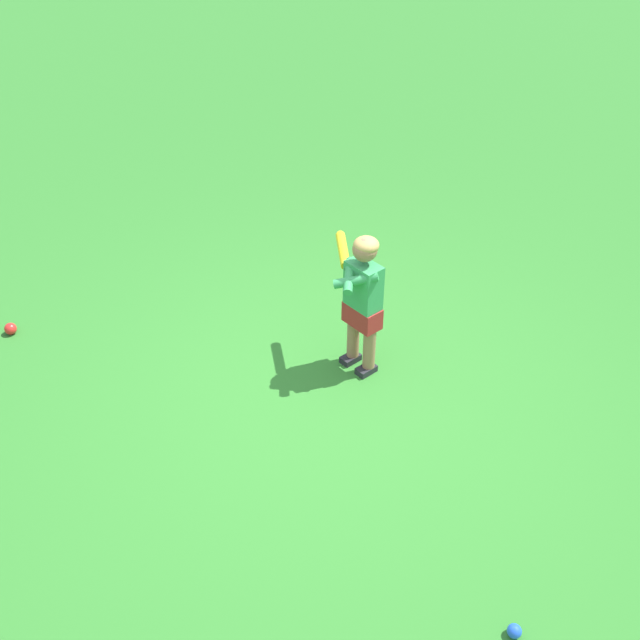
{
  "coord_description": "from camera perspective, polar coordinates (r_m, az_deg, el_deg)",
  "views": [
    {
      "loc": [
        -3.86,
        0.61,
        3.55
      ],
      "look_at": [
        0.31,
        -0.01,
        0.45
      ],
      "focal_mm": 42.13,
      "sensor_mm": 36.0,
      "label": 1
    }
  ],
  "objects": [
    {
      "name": "play_ball_far_left",
      "position": [
        6.3,
        -22.45,
        -0.61
      ],
      "size": [
        0.09,
        0.09,
        0.09
      ],
      "primitive_type": "sphere",
      "color": "red",
      "rests_on": "ground"
    },
    {
      "name": "child_batter",
      "position": [
        5.17,
        3.16,
        2.14
      ],
      "size": [
        0.64,
        0.36,
        1.08
      ],
      "color": "#232328",
      "rests_on": "ground"
    },
    {
      "name": "ground_plane",
      "position": [
        5.28,
        0.34,
        -5.92
      ],
      "size": [
        40.0,
        40.0,
        0.0
      ],
      "primitive_type": "plane",
      "color": "#2D7528"
    },
    {
      "name": "play_ball_near_batter",
      "position": [
        4.22,
        14.55,
        -21.9
      ],
      "size": [
        0.08,
        0.08,
        0.08
      ],
      "primitive_type": "sphere",
      "color": "blue",
      "rests_on": "ground"
    }
  ]
}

